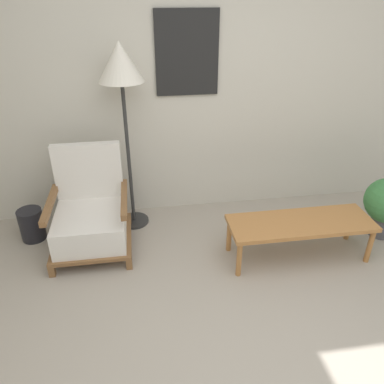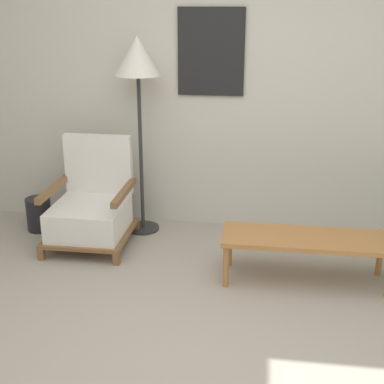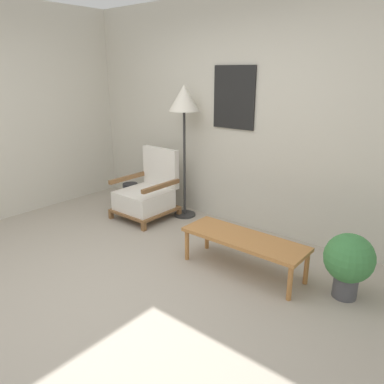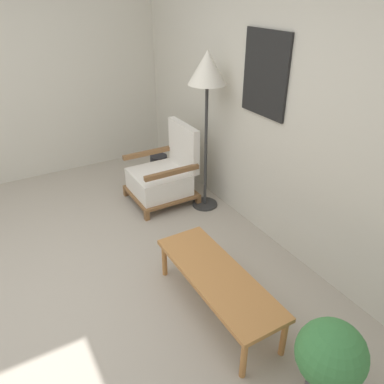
{
  "view_description": "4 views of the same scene",
  "coord_description": "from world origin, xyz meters",
  "views": [
    {
      "loc": [
        -0.59,
        -1.31,
        2.06
      ],
      "look_at": [
        -0.17,
        1.41,
        0.55
      ],
      "focal_mm": 35.0,
      "sensor_mm": 36.0,
      "label": 1
    },
    {
      "loc": [
        0.38,
        -2.47,
        1.95
      ],
      "look_at": [
        -0.17,
        1.41,
        0.55
      ],
      "focal_mm": 50.0,
      "sensor_mm": 36.0,
      "label": 2
    },
    {
      "loc": [
        2.38,
        -1.66,
        1.84
      ],
      "look_at": [
        -0.17,
        1.41,
        0.55
      ],
      "focal_mm": 35.0,
      "sensor_mm": 36.0,
      "label": 3
    },
    {
      "loc": [
        2.44,
        -0.1,
        2.24
      ],
      "look_at": [
        -0.17,
        1.41,
        0.55
      ],
      "focal_mm": 35.0,
      "sensor_mm": 36.0,
      "label": 4
    }
  ],
  "objects": [
    {
      "name": "coffee_table",
      "position": [
        0.7,
        1.13,
        0.31
      ],
      "size": [
        1.21,
        0.41,
        0.35
      ],
      "color": "#B2753D",
      "rests_on": "ground_plane"
    },
    {
      "name": "vase",
      "position": [
        -1.61,
        1.74,
        0.15
      ],
      "size": [
        0.22,
        0.22,
        0.3
      ],
      "primitive_type": "cylinder",
      "color": "black",
      "rests_on": "ground_plane"
    },
    {
      "name": "armchair",
      "position": [
        -1.05,
        1.54,
        0.31
      ],
      "size": [
        0.67,
        0.7,
        0.88
      ],
      "color": "brown",
      "rests_on": "ground_plane"
    },
    {
      "name": "ground_plane",
      "position": [
        0.0,
        0.0,
        0.0
      ],
      "size": [
        14.0,
        14.0,
        0.0
      ],
      "primitive_type": "plane",
      "color": "#A89E8E"
    },
    {
      "name": "floor_lamp",
      "position": [
        -0.69,
        1.88,
        1.45
      ],
      "size": [
        0.38,
        0.38,
        1.7
      ],
      "color": "#2D2D2D",
      "rests_on": "ground_plane"
    },
    {
      "name": "wall_back",
      "position": [
        -0.0,
        2.15,
        1.35
      ],
      "size": [
        8.0,
        0.09,
        2.7
      ],
      "color": "beige",
      "rests_on": "ground_plane"
    },
    {
      "name": "potted_plant",
      "position": [
        1.61,
        1.31,
        0.34
      ],
      "size": [
        0.41,
        0.41,
        0.57
      ],
      "color": "#4C4C51",
      "rests_on": "ground_plane"
    },
    {
      "name": "wall_left",
      "position": [
        -2.46,
        0.5,
        1.35
      ],
      "size": [
        0.06,
        8.0,
        2.7
      ],
      "color": "beige",
      "rests_on": "ground_plane"
    }
  ]
}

